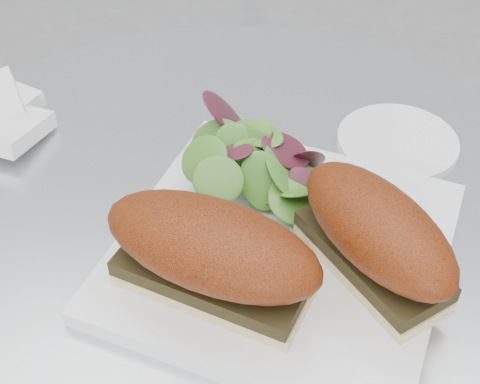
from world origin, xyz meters
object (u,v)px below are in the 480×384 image
object	(u,v)px
plate	(282,250)
saucer	(397,143)
sandwich_left	(212,253)
sandwich_right	(376,235)

from	to	relation	value
plate	saucer	distance (m)	0.20
sandwich_left	sandwich_right	size ratio (longest dim) A/B	1.16
sandwich_left	saucer	bearing A→B (deg)	72.66
plate	sandwich_right	bearing A→B (deg)	-14.40
plate	sandwich_left	world-z (taller)	sandwich_left
sandwich_right	plate	bearing A→B (deg)	-145.18
sandwich_right	saucer	xyz separation A→B (m)	(0.03, 0.19, -0.05)
saucer	sandwich_left	bearing A→B (deg)	-123.70
sandwich_left	saucer	size ratio (longest dim) A/B	1.56
plate	sandwich_right	xyz separation A→B (m)	(0.07, -0.02, 0.05)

